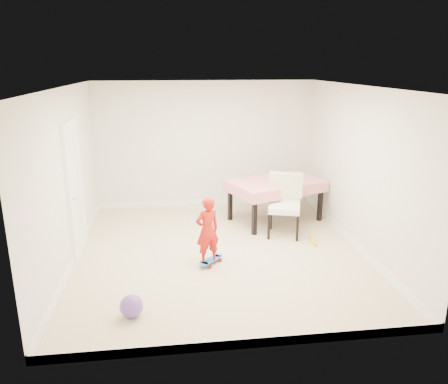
{
  "coord_description": "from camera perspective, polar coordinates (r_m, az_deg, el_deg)",
  "views": [
    {
      "loc": [
        -0.75,
        -6.43,
        2.92
      ],
      "look_at": [
        0.1,
        0.2,
        0.95
      ],
      "focal_mm": 35.0,
      "sensor_mm": 36.0,
      "label": 1
    }
  ],
  "objects": [
    {
      "name": "wall_right",
      "position": [
        7.27,
        17.13,
        2.81
      ],
      "size": [
        0.04,
        5.0,
        2.6
      ],
      "primitive_type": "cube",
      "color": "beige",
      "rests_on": "ground"
    },
    {
      "name": "baseboard_left",
      "position": [
        7.19,
        -18.81,
        -7.95
      ],
      "size": [
        0.02,
        5.0,
        0.12
      ],
      "primitive_type": "cube",
      "color": "white",
      "rests_on": "ground"
    },
    {
      "name": "baseboard_back",
      "position": [
        9.39,
        -2.39,
        -1.31
      ],
      "size": [
        4.5,
        0.02,
        0.12
      ],
      "primitive_type": "cube",
      "color": "white",
      "rests_on": "ground"
    },
    {
      "name": "wall_front",
      "position": [
        4.33,
        3.23,
        -5.57
      ],
      "size": [
        4.5,
        0.04,
        2.6
      ],
      "primitive_type": "cube",
      "color": "beige",
      "rests_on": "ground"
    },
    {
      "name": "wall_back",
      "position": [
        9.08,
        -2.47,
        6.14
      ],
      "size": [
        4.5,
        0.04,
        2.6
      ],
      "primitive_type": "cube",
      "color": "beige",
      "rests_on": "ground"
    },
    {
      "name": "ground",
      "position": [
        7.1,
        -0.6,
        -7.86
      ],
      "size": [
        5.0,
        5.0,
        0.0
      ],
      "primitive_type": "plane",
      "color": "#C8B18B",
      "rests_on": "ground"
    },
    {
      "name": "dining_table",
      "position": [
        8.42,
        6.69,
        -1.12
      ],
      "size": [
        1.96,
        1.61,
        0.79
      ],
      "primitive_type": null,
      "rotation": [
        0.0,
        0.0,
        0.38
      ],
      "color": "red",
      "rests_on": "ground"
    },
    {
      "name": "skateboard",
      "position": [
        6.7,
        -1.71,
        -9.06
      ],
      "size": [
        0.48,
        0.5,
        0.08
      ],
      "primitive_type": null,
      "rotation": [
        0.0,
        0.0,
        0.85
      ],
      "color": "blue",
      "rests_on": "ground"
    },
    {
      "name": "ceiling",
      "position": [
        6.48,
        -0.67,
        13.42
      ],
      "size": [
        4.5,
        5.0,
        0.04
      ],
      "primitive_type": "cube",
      "color": "silver",
      "rests_on": "wall_back"
    },
    {
      "name": "balloon",
      "position": [
        5.49,
        -12.0,
        -14.39
      ],
      "size": [
        0.28,
        0.28,
        0.28
      ],
      "primitive_type": "sphere",
      "color": "#6444A3",
      "rests_on": "ground"
    },
    {
      "name": "dining_chair",
      "position": [
        7.67,
        7.89,
        -1.81
      ],
      "size": [
        0.76,
        0.81,
        1.08
      ],
      "primitive_type": null,
      "rotation": [
        0.0,
        0.0,
        -0.3
      ],
      "color": "white",
      "rests_on": "ground"
    },
    {
      "name": "baseboard_front",
      "position": [
        4.92,
        3.0,
        -19.12
      ],
      "size": [
        4.5,
        0.02,
        0.12
      ],
      "primitive_type": "cube",
      "color": "white",
      "rests_on": "ground"
    },
    {
      "name": "child",
      "position": [
        6.49,
        -2.17,
        -5.33
      ],
      "size": [
        0.44,
        0.37,
        1.03
      ],
      "primitive_type": "imported",
      "rotation": [
        0.0,
        0.0,
        3.51
      ],
      "color": "red",
      "rests_on": "ground"
    },
    {
      "name": "foam_toy",
      "position": [
        7.62,
        11.54,
        -6.21
      ],
      "size": [
        0.1,
        0.4,
        0.06
      ],
      "primitive_type": "cylinder",
      "rotation": [
        1.57,
        0.0,
        -0.1
      ],
      "color": "yellow",
      "rests_on": "ground"
    },
    {
      "name": "door",
      "position": [
        7.14,
        -18.93,
        0.13
      ],
      "size": [
        0.11,
        0.94,
        2.11
      ],
      "primitive_type": "cube",
      "color": "white",
      "rests_on": "ground"
    },
    {
      "name": "wall_left",
      "position": [
        6.79,
        -19.68,
        1.65
      ],
      "size": [
        0.04,
        5.0,
        2.6
      ],
      "primitive_type": "cube",
      "color": "beige",
      "rests_on": "ground"
    },
    {
      "name": "baseboard_right",
      "position": [
        7.64,
        16.42,
        -6.25
      ],
      "size": [
        0.02,
        5.0,
        0.12
      ],
      "primitive_type": "cube",
      "color": "white",
      "rests_on": "ground"
    }
  ]
}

